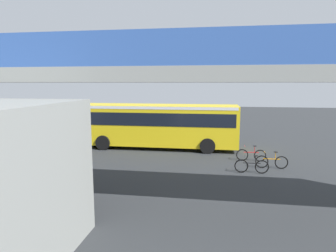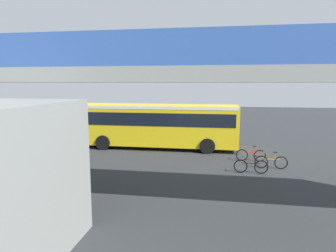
{
  "view_description": "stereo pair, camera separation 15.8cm",
  "coord_description": "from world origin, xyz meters",
  "px_view_note": "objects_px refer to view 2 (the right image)",
  "views": [
    {
      "loc": [
        -5.21,
        20.97,
        4.68
      ],
      "look_at": [
        -1.94,
        0.01,
        1.6
      ],
      "focal_mm": 31.43,
      "sensor_mm": 36.0,
      "label": 1
    },
    {
      "loc": [
        -5.37,
        20.95,
        4.68
      ],
      "look_at": [
        -1.94,
        0.01,
        1.6
      ],
      "focal_mm": 31.43,
      "sensor_mm": 36.0,
      "label": 2
    }
  ],
  "objects_px": {
    "bicycle_orange": "(271,162)",
    "pedestrian": "(218,129)",
    "bicycle_red": "(251,155)",
    "traffic_sign": "(178,117)",
    "city_bus": "(157,122)",
    "bicycle_black": "(251,166)"
  },
  "relations": [
    {
      "from": "bicycle_orange",
      "to": "pedestrian",
      "type": "relative_size",
      "value": 0.99
    },
    {
      "from": "bicycle_red",
      "to": "traffic_sign",
      "type": "height_order",
      "value": "traffic_sign"
    },
    {
      "from": "city_bus",
      "to": "bicycle_black",
      "type": "height_order",
      "value": "city_bus"
    },
    {
      "from": "pedestrian",
      "to": "traffic_sign",
      "type": "distance_m",
      "value": 3.53
    },
    {
      "from": "bicycle_red",
      "to": "bicycle_orange",
      "type": "relative_size",
      "value": 1.0
    },
    {
      "from": "bicycle_black",
      "to": "bicycle_orange",
      "type": "relative_size",
      "value": 1.0
    },
    {
      "from": "bicycle_orange",
      "to": "traffic_sign",
      "type": "xyz_separation_m",
      "value": [
        6.23,
        -7.92,
        1.52
      ]
    },
    {
      "from": "bicycle_black",
      "to": "bicycle_orange",
      "type": "xyz_separation_m",
      "value": [
        -1.2,
        -1.06,
        0.0
      ]
    },
    {
      "from": "city_bus",
      "to": "bicycle_orange",
      "type": "relative_size",
      "value": 6.52
    },
    {
      "from": "bicycle_red",
      "to": "pedestrian",
      "type": "height_order",
      "value": "pedestrian"
    },
    {
      "from": "pedestrian",
      "to": "city_bus",
      "type": "bearing_deg",
      "value": 43.09
    },
    {
      "from": "bicycle_black",
      "to": "traffic_sign",
      "type": "relative_size",
      "value": 0.63
    },
    {
      "from": "bicycle_black",
      "to": "city_bus",
      "type": "bearing_deg",
      "value": -41.13
    },
    {
      "from": "bicycle_red",
      "to": "bicycle_orange",
      "type": "xyz_separation_m",
      "value": [
        -0.93,
        1.44,
        0.0
      ]
    },
    {
      "from": "pedestrian",
      "to": "bicycle_orange",
      "type": "bearing_deg",
      "value": 108.92
    },
    {
      "from": "bicycle_black",
      "to": "traffic_sign",
      "type": "distance_m",
      "value": 10.4
    },
    {
      "from": "city_bus",
      "to": "traffic_sign",
      "type": "relative_size",
      "value": 4.12
    },
    {
      "from": "city_bus",
      "to": "bicycle_red",
      "type": "relative_size",
      "value": 6.52
    },
    {
      "from": "bicycle_orange",
      "to": "bicycle_red",
      "type": "bearing_deg",
      "value": -57.21
    },
    {
      "from": "bicycle_orange",
      "to": "pedestrian",
      "type": "height_order",
      "value": "pedestrian"
    },
    {
      "from": "bicycle_red",
      "to": "bicycle_black",
      "type": "relative_size",
      "value": 1.0
    },
    {
      "from": "city_bus",
      "to": "bicycle_red",
      "type": "height_order",
      "value": "city_bus"
    }
  ]
}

